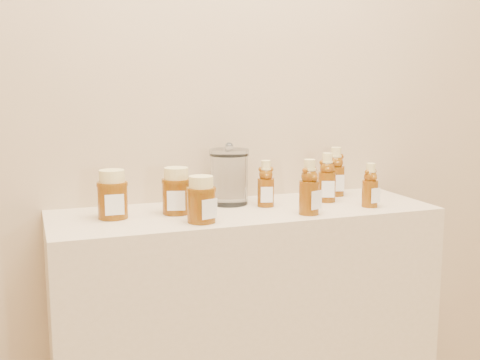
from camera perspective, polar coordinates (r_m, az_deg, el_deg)
name	(u,v)px	position (r m, az deg, el deg)	size (l,w,h in m)	color
wall_back	(224,65)	(2.03, -1.50, 10.85)	(3.50, 0.02, 2.70)	tan
display_table	(245,345)	(2.03, 0.45, -15.33)	(1.20, 0.40, 0.90)	#C7B492
bear_bottle_back_left	(266,180)	(1.92, 2.46, -0.05)	(0.06, 0.06, 0.17)	#5D2E07
bear_bottle_back_mid	(327,174)	(2.01, 8.25, 0.54)	(0.06, 0.06, 0.18)	#5D2E07
bear_bottle_back_right	(336,168)	(2.12, 9.06, 1.09)	(0.07, 0.07, 0.19)	#5D2E07
bear_bottle_front_left	(309,183)	(1.81, 6.58, -0.32)	(0.06, 0.06, 0.19)	#5D2E07
bear_bottle_front_right	(370,182)	(1.95, 12.25, -0.21)	(0.05, 0.05, 0.16)	#5D2E07
honey_jar_left	(112,194)	(1.79, -12.00, -1.33)	(0.09, 0.09, 0.14)	#5D2E07
honey_jar_back	(176,191)	(1.83, -6.05, -1.01)	(0.09, 0.09, 0.14)	#5D2E07
honey_jar_front	(201,199)	(1.71, -3.70, -1.84)	(0.08, 0.08, 0.13)	#5D2E07
glass_canister	(229,174)	(1.95, -1.03, 0.54)	(0.13, 0.13, 0.20)	white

